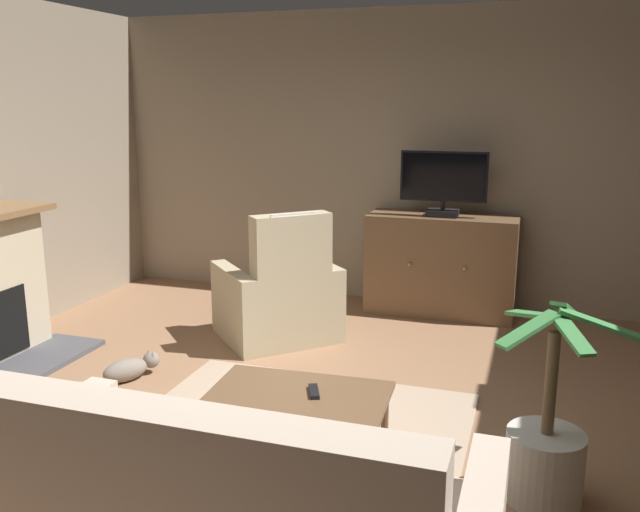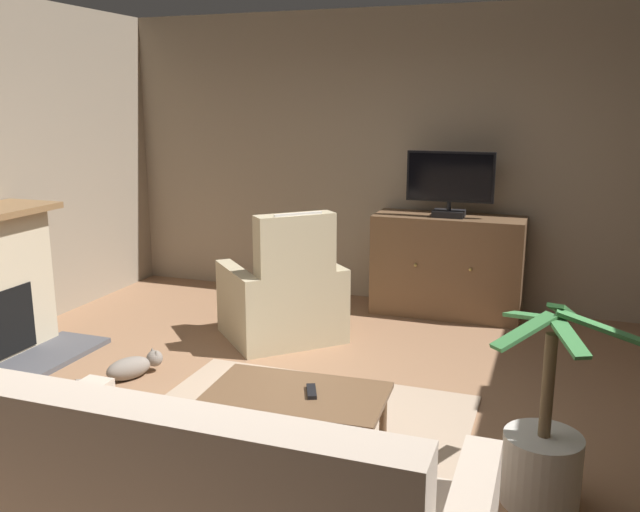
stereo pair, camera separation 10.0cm
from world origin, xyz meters
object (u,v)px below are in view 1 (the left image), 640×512
tv_remote (314,391)px  armchair_beside_cabinet (280,299)px  coffee_table (299,400)px  tv_cabinet (441,267)px  cat (129,369)px  potted_plant_small_fern_corner (545,456)px  television (444,182)px

tv_remote → armchair_beside_cabinet: size_ratio=0.14×
coffee_table → tv_cabinet: bearing=83.1°
tv_cabinet → cat: 3.00m
armchair_beside_cabinet → potted_plant_small_fern_corner: armchair_beside_cabinet is taller
tv_cabinet → potted_plant_small_fern_corner: 3.09m
cat → television: bearing=49.6°
armchair_beside_cabinet → potted_plant_small_fern_corner: bearing=-39.9°
armchair_beside_cabinet → potted_plant_small_fern_corner: 2.78m
coffee_table → cat: 1.70m
coffee_table → armchair_beside_cabinet: (-0.82, 1.80, -0.01)m
coffee_table → potted_plant_small_fern_corner: 1.31m
television → armchair_beside_cabinet: 1.84m
tv_remote → cat: 1.78m
armchair_beside_cabinet → cat: bearing=-122.3°
potted_plant_small_fern_corner → cat: size_ratio=1.87×
tv_remote → armchair_beside_cabinet: bearing=-176.2°
tv_remote → potted_plant_small_fern_corner: bearing=66.8°
tv_cabinet → tv_remote: (-0.27, -2.93, -0.03)m
coffee_table → cat: (-1.55, 0.65, -0.27)m
television → coffee_table: 3.05m
coffee_table → potted_plant_small_fern_corner: size_ratio=0.98×
potted_plant_small_fern_corner → armchair_beside_cabinet: bearing=140.1°
coffee_table → potted_plant_small_fern_corner: bearing=0.6°
tv_remote → cat: (-1.63, 0.64, -0.33)m
tv_cabinet → television: size_ratio=1.74×
television → potted_plant_small_fern_corner: (0.95, -2.88, -1.02)m
potted_plant_small_fern_corner → coffee_table: bearing=-179.4°
coffee_table → potted_plant_small_fern_corner: potted_plant_small_fern_corner is taller
cat → tv_cabinet: bearing=50.3°
tv_cabinet → coffee_table: 2.97m
armchair_beside_cabinet → cat: 1.38m
television → potted_plant_small_fern_corner: size_ratio=0.75×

